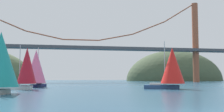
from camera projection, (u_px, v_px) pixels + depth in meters
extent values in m
plane|color=navy|center=(189.00, 111.00, 18.18)|extent=(360.00, 360.00, 0.00)
ellipsoid|color=#425138|center=(174.00, 81.00, 161.81)|extent=(59.16, 44.00, 36.91)
cylinder|color=brown|center=(195.00, 42.00, 122.69)|extent=(2.80, 2.80, 36.51)
cube|color=#47474C|center=(81.00, 48.00, 112.23)|extent=(141.26, 6.00, 1.20)
cylinder|color=brown|center=(6.00, 23.00, 107.17)|extent=(15.23, 0.50, 6.64)
cylinder|color=brown|center=(44.00, 35.00, 109.71)|extent=(15.14, 0.50, 3.58)
cylinder|color=brown|center=(81.00, 40.00, 112.50)|extent=(15.04, 0.50, 0.50)
cylinder|color=brown|center=(116.00, 37.00, 115.52)|extent=(15.14, 0.50, 3.58)
cylinder|color=brown|center=(149.00, 28.00, 118.79)|extent=(15.23, 0.50, 6.64)
cylinder|color=brown|center=(180.00, 13.00, 122.31)|extent=(15.30, 0.50, 9.70)
cube|color=navy|center=(162.00, 87.00, 51.90)|extent=(7.00, 4.43, 0.78)
cube|color=beige|center=(155.00, 84.00, 52.17)|extent=(2.58, 2.28, 0.36)
cylinder|color=#B2B2B7|center=(165.00, 63.00, 52.15)|extent=(0.14, 0.14, 8.57)
cone|color=red|center=(172.00, 65.00, 51.84)|extent=(6.01, 6.01, 7.01)
cube|color=#191E4C|center=(39.00, 86.00, 61.62)|extent=(3.30, 6.37, 0.67)
cube|color=beige|center=(40.00, 83.00, 62.76)|extent=(1.75, 2.24, 0.36)
cylinder|color=#B2B2B7|center=(38.00, 66.00, 61.37)|extent=(0.14, 0.14, 8.52)
cone|color=pink|center=(36.00, 66.00, 60.00)|extent=(5.59, 5.59, 7.51)
cube|color=white|center=(16.00, 88.00, 48.72)|extent=(5.82, 2.01, 0.82)
cube|color=beige|center=(10.00, 84.00, 48.60)|extent=(1.89, 1.44, 0.36)
cylinder|color=#B2B2B7|center=(20.00, 65.00, 49.13)|extent=(0.14, 0.14, 7.40)
cone|color=#B21423|center=(27.00, 65.00, 49.33)|extent=(3.64, 3.64, 6.72)
cone|color=teal|center=(0.00, 59.00, 37.00)|extent=(6.12, 6.12, 7.66)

